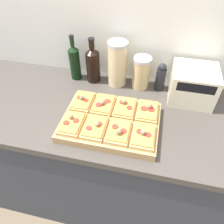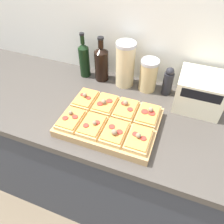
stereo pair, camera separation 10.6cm
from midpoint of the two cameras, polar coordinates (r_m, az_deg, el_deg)
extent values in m
cube|color=silver|center=(1.27, 13.67, 20.26)|extent=(6.00, 0.06, 2.50)
cube|color=#333842|center=(1.52, 6.00, -13.98)|extent=(2.60, 0.64, 0.90)
cube|color=#423D38|center=(1.15, 7.69, -1.45)|extent=(2.63, 0.67, 0.04)
cube|color=tan|center=(1.06, 2.26, -2.76)|extent=(0.46, 0.34, 0.04)
cube|color=tan|center=(1.14, -4.28, 3.18)|extent=(0.10, 0.15, 0.02)
cube|color=#D6843D|center=(1.13, -4.32, 3.72)|extent=(0.09, 0.13, 0.01)
cylinder|color=#AD2D23|center=(1.14, -5.08, 4.45)|extent=(0.02, 0.02, 0.00)
cylinder|color=#AD2D23|center=(1.12, -3.48, 3.58)|extent=(0.02, 0.02, 0.00)
sphere|color=#7F6B51|center=(1.12, -4.48, 4.34)|extent=(0.02, 0.02, 0.02)
cube|color=tan|center=(1.11, 0.96, 1.86)|extent=(0.10, 0.15, 0.02)
cube|color=#D6843D|center=(1.10, 0.96, 2.41)|extent=(0.09, 0.13, 0.01)
cylinder|color=#AD2D23|center=(1.08, -0.36, 2.07)|extent=(0.03, 0.03, 0.00)
cylinder|color=#AD2D23|center=(1.10, 2.06, 2.81)|extent=(0.03, 0.03, 0.00)
sphere|color=#7F6B51|center=(1.08, 0.62, 2.59)|extent=(0.03, 0.03, 0.03)
cube|color=tan|center=(1.09, 6.45, 0.46)|extent=(0.10, 0.15, 0.02)
cube|color=#D6843D|center=(1.08, 6.51, 1.00)|extent=(0.09, 0.13, 0.01)
cylinder|color=#AD2D23|center=(1.09, 5.88, 2.20)|extent=(0.03, 0.03, 0.00)
cylinder|color=#AD2D23|center=(1.06, 7.36, 0.62)|extent=(0.03, 0.03, 0.00)
sphere|color=#7F6B51|center=(1.08, 6.39, 2.31)|extent=(0.03, 0.03, 0.03)
cube|color=tan|center=(1.08, 12.11, -0.99)|extent=(0.10, 0.15, 0.02)
cube|color=#D6843D|center=(1.07, 12.22, -0.45)|extent=(0.09, 0.13, 0.01)
cylinder|color=#AD2D23|center=(1.06, 11.36, -0.02)|extent=(0.03, 0.03, 0.00)
cylinder|color=#AD2D23|center=(1.06, 13.16, -0.44)|extent=(0.03, 0.03, 0.00)
sphere|color=#7F6B51|center=(1.06, 12.94, 0.48)|extent=(0.02, 0.02, 0.02)
cube|color=tan|center=(1.04, -7.83, -2.19)|extent=(0.10, 0.15, 0.02)
cube|color=#D6843D|center=(1.03, -7.91, -1.65)|extent=(0.09, 0.13, 0.01)
cylinder|color=#AD2D23|center=(1.02, -9.28, -1.71)|extent=(0.03, 0.03, 0.00)
cylinder|color=#AD2D23|center=(1.02, -6.79, -1.41)|extent=(0.03, 0.03, 0.00)
sphere|color=#7F6B51|center=(1.03, -7.92, -0.32)|extent=(0.02, 0.02, 0.02)
cube|color=tan|center=(1.00, -2.18, -3.83)|extent=(0.10, 0.15, 0.02)
cube|color=#D6843D|center=(0.99, -2.20, -3.29)|extent=(0.09, 0.13, 0.01)
cylinder|color=#AD2D23|center=(0.98, -3.79, -3.67)|extent=(0.03, 0.03, 0.00)
cylinder|color=#AD2D23|center=(0.99, -0.90, -2.90)|extent=(0.03, 0.03, 0.00)
sphere|color=#7F6B51|center=(0.98, -1.54, -3.01)|extent=(0.02, 0.02, 0.02)
cube|color=tan|center=(0.98, 3.85, -5.53)|extent=(0.10, 0.15, 0.02)
cube|color=#D6843D|center=(0.97, 3.89, -4.99)|extent=(0.09, 0.13, 0.01)
cylinder|color=#AD2D23|center=(0.98, 3.04, -3.99)|extent=(0.03, 0.03, 0.00)
cylinder|color=#AD2D23|center=(0.96, 4.89, -5.30)|extent=(0.03, 0.03, 0.00)
sphere|color=#7F6B51|center=(0.94, 3.81, -5.41)|extent=(0.03, 0.03, 0.03)
cube|color=tan|center=(0.97, 10.15, -7.23)|extent=(0.10, 0.15, 0.02)
cube|color=#D6843D|center=(0.96, 10.25, -6.70)|extent=(0.09, 0.13, 0.01)
cylinder|color=#AD2D23|center=(0.96, 9.26, -5.85)|extent=(0.03, 0.03, 0.00)
cylinder|color=#AD2D23|center=(0.95, 11.39, -6.93)|extent=(0.03, 0.03, 0.00)
sphere|color=#7F6B51|center=(0.94, 10.12, -6.23)|extent=(0.02, 0.02, 0.02)
cylinder|color=black|center=(1.36, -4.95, 12.77)|extent=(0.06, 0.06, 0.19)
cone|color=black|center=(1.31, -5.25, 16.79)|extent=(0.06, 0.06, 0.03)
cylinder|color=black|center=(1.29, -5.36, 18.31)|extent=(0.02, 0.02, 0.05)
cylinder|color=black|center=(1.28, -5.45, 19.53)|extent=(0.03, 0.03, 0.01)
cylinder|color=black|center=(1.32, -0.42, 11.87)|extent=(0.08, 0.08, 0.18)
cone|color=black|center=(1.27, -0.44, 15.90)|extent=(0.08, 0.08, 0.03)
cylinder|color=black|center=(1.25, -0.45, 17.43)|extent=(0.03, 0.03, 0.05)
cylinder|color=black|center=(1.24, -0.46, 18.66)|extent=(0.04, 0.04, 0.01)
cylinder|color=beige|center=(1.27, 5.88, 11.78)|extent=(0.11, 0.11, 0.25)
cylinder|color=#B2B2B7|center=(1.21, 6.35, 17.12)|extent=(0.11, 0.11, 0.02)
cylinder|color=tan|center=(1.27, 11.83, 8.95)|extent=(0.10, 0.10, 0.17)
cylinder|color=#B2B2B7|center=(1.22, 12.48, 12.59)|extent=(0.10, 0.10, 0.02)
cylinder|color=black|center=(1.27, 16.63, 7.03)|extent=(0.05, 0.05, 0.13)
sphere|color=black|center=(1.23, 17.37, 9.96)|extent=(0.05, 0.05, 0.05)
cube|color=beige|center=(1.23, 24.28, 4.73)|extent=(0.23, 0.21, 0.18)
cube|color=black|center=(1.12, 24.82, 3.77)|extent=(0.19, 0.01, 0.05)
camera|label=1|loc=(0.05, -87.13, 2.75)|focal=35.00mm
camera|label=2|loc=(0.05, 92.87, -2.75)|focal=35.00mm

